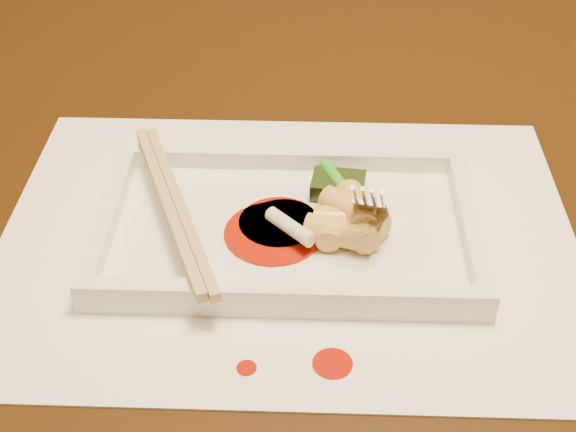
{
  "coord_description": "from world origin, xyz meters",
  "views": [
    {
      "loc": [
        -0.01,
        -0.5,
        1.11
      ],
      "look_at": [
        -0.02,
        -0.08,
        0.77
      ],
      "focal_mm": 50.0,
      "sensor_mm": 36.0,
      "label": 1
    }
  ],
  "objects_px": {
    "chopstick_a": "(168,205)",
    "fork": "(397,124)",
    "table": "(320,272)",
    "plate_base": "(288,232)",
    "placemat": "(288,237)"
  },
  "relations": [
    {
      "from": "placemat",
      "to": "table",
      "type": "bearing_deg",
      "value": 71.78
    },
    {
      "from": "placemat",
      "to": "plate_base",
      "type": "bearing_deg",
      "value": 90.0
    },
    {
      "from": "chopstick_a",
      "to": "fork",
      "type": "xyz_separation_m",
      "value": [
        0.15,
        0.02,
        0.06
      ]
    },
    {
      "from": "table",
      "to": "fork",
      "type": "xyz_separation_m",
      "value": [
        0.05,
        -0.06,
        0.18
      ]
    },
    {
      "from": "placemat",
      "to": "plate_base",
      "type": "xyz_separation_m",
      "value": [
        0.0,
        0.0,
        0.0
      ]
    },
    {
      "from": "chopstick_a",
      "to": "fork",
      "type": "relative_size",
      "value": 1.36
    },
    {
      "from": "table",
      "to": "placemat",
      "type": "xyz_separation_m",
      "value": [
        -0.02,
        -0.08,
        0.1
      ]
    },
    {
      "from": "table",
      "to": "placemat",
      "type": "bearing_deg",
      "value": -108.22
    },
    {
      "from": "table",
      "to": "plate_base",
      "type": "height_order",
      "value": "plate_base"
    },
    {
      "from": "chopstick_a",
      "to": "fork",
      "type": "height_order",
      "value": "fork"
    },
    {
      "from": "table",
      "to": "chopstick_a",
      "type": "bearing_deg",
      "value": -144.8
    },
    {
      "from": "table",
      "to": "fork",
      "type": "distance_m",
      "value": 0.2
    },
    {
      "from": "plate_base",
      "to": "fork",
      "type": "xyz_separation_m",
      "value": [
        0.07,
        0.02,
        0.08
      ]
    },
    {
      "from": "table",
      "to": "plate_base",
      "type": "bearing_deg",
      "value": -108.22
    },
    {
      "from": "placemat",
      "to": "fork",
      "type": "xyz_separation_m",
      "value": [
        0.07,
        0.02,
        0.08
      ]
    }
  ]
}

